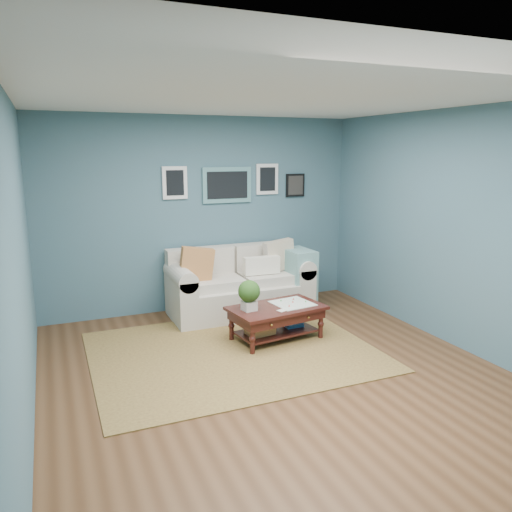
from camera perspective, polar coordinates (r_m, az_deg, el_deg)
room_shell at (r=4.81m, az=2.41°, el=1.58°), size 5.00×5.02×2.70m
area_rug at (r=5.74m, az=-2.64°, el=-10.83°), size 3.07×2.46×0.01m
loveseat at (r=6.96m, az=-1.29°, el=-3.16°), size 1.97×0.90×1.01m
coffee_table at (r=5.95m, az=1.84°, el=-6.52°), size 1.18×0.79×0.77m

